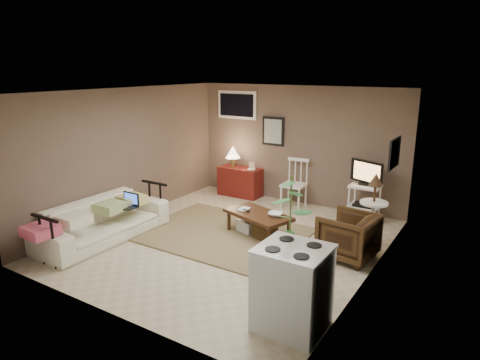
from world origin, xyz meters
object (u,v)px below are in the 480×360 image
Objects in this scene: sofa at (102,214)px; armchair at (348,234)px; coffee_table at (257,222)px; tv_stand at (365,189)px; red_console at (239,179)px; potted_plant at (290,229)px; side_table at (374,201)px; stove at (292,288)px; spindle_chair at (294,185)px.

sofa is 3.90m from armchair.
tv_stand is (1.27, 1.71, 0.35)m from coffee_table.
red_console is at bearing 129.63° from coffee_table.
armchair is at bearing 75.53° from potted_plant.
side_table is 1.23× the size of stove.
spindle_chair is at bearing -3.63° from red_console.
tv_stand is 0.74× the size of potted_plant.
side_table reaches higher than red_console.
red_console is 0.72× the size of potted_plant.
armchair reaches higher than coffee_table.
coffee_table is 2.61m from stove.
side_table is (1.85, -1.02, 0.26)m from spindle_chair.
tv_stand reaches higher than spindle_chair.
tv_stand is at bearing 53.48° from coffee_table.
stove is at bearing -99.04° from sofa.
sofa is at bearing -61.16° from armchair.
red_console is 1.11× the size of spindle_chair.
red_console is 1.44× the size of armchair.
sofa is 1.91× the size of side_table.
potted_plant reaches higher than red_console.
red_console is 4.97m from stove.
red_console is at bearing 176.37° from spindle_chair.
spindle_chair is 1.43m from tv_stand.
side_table is (3.21, -1.11, 0.34)m from red_console.
potted_plant is at bearing -7.52° from armchair.
potted_plant is at bearing -87.27° from sofa.
spindle_chair is at bearing 151.13° from side_table.
tv_stand is at bearing -2.36° from red_console.
coffee_table is 0.57× the size of sofa.
sofa is 1.98× the size of tv_stand.
tv_stand is (1.42, -0.03, 0.14)m from spindle_chair.
tv_stand reaches higher than stove.
coffee_table is at bearing -84.89° from spindle_chair.
spindle_chair is at bearing -30.98° from sofa.
coffee_table is 1.10× the size of side_table.
sofa is at bearing -99.72° from red_console.
spindle_chair is (1.36, -0.09, 0.08)m from red_console.
coffee_table is 1.30× the size of spindle_chair.
stove is at bearing -84.83° from tv_stand.
armchair is at bearing 91.77° from stove.
potted_plant reaches higher than armchair.
potted_plant is (-0.33, -1.30, 0.43)m from armchair.
coffee_table is 1.14× the size of tv_stand.
sofa is 3.31m from potted_plant.
spindle_chair is 2.13m from side_table.
side_table is 0.76× the size of potted_plant.
coffee_table is 1.90m from side_table.
armchair is at bearing -30.91° from red_console.
potted_plant reaches higher than coffee_table.
armchair is at bearing -102.00° from side_table.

